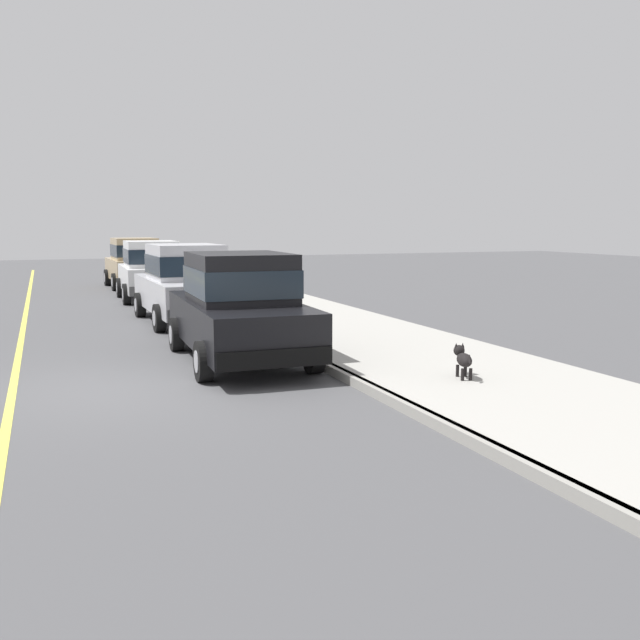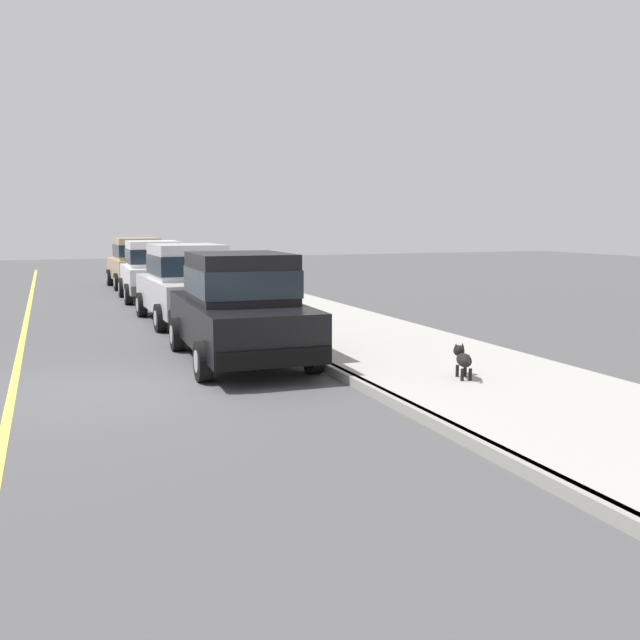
% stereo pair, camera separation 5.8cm
% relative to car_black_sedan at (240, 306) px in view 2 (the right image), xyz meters
% --- Properties ---
extents(ground_plane, '(80.00, 80.00, 0.00)m').
position_rel_car_black_sedan_xyz_m(ground_plane, '(-2.07, -1.24, -0.98)').
color(ground_plane, '#4C4C4F').
extents(curb, '(0.16, 64.00, 0.14)m').
position_rel_car_black_sedan_xyz_m(curb, '(1.13, -1.24, -0.91)').
color(curb, gray).
rests_on(curb, ground).
extents(sidewalk, '(3.60, 64.00, 0.14)m').
position_rel_car_black_sedan_xyz_m(sidewalk, '(2.93, -1.24, -0.91)').
color(sidewalk, '#A8A59E').
rests_on(sidewalk, ground).
extents(lane_centre_line, '(0.12, 57.60, 0.01)m').
position_rel_car_black_sedan_xyz_m(lane_centre_line, '(-3.67, -1.24, -0.98)').
color(lane_centre_line, '#E0D64C').
rests_on(lane_centre_line, ground).
extents(car_black_sedan, '(2.13, 4.65, 1.92)m').
position_rel_car_black_sedan_xyz_m(car_black_sedan, '(0.00, 0.00, 0.00)').
color(car_black_sedan, black).
rests_on(car_black_sedan, ground).
extents(car_silver_sedan, '(2.11, 4.64, 1.92)m').
position_rel_car_black_sedan_xyz_m(car_silver_sedan, '(0.07, 5.32, 0.00)').
color(car_silver_sedan, '#BCBCC1').
rests_on(car_silver_sedan, ground).
extents(car_white_hatchback, '(2.01, 3.83, 1.88)m').
position_rel_car_black_sedan_xyz_m(car_white_hatchback, '(-0.00, 10.71, -0.01)').
color(car_white_hatchback, white).
rests_on(car_white_hatchback, ground).
extents(car_tan_hatchback, '(2.04, 3.85, 1.88)m').
position_rel_car_black_sedan_xyz_m(car_tan_hatchback, '(0.05, 15.44, -0.01)').
color(car_tan_hatchback, tan).
rests_on(car_tan_hatchback, ground).
extents(dog_black, '(0.33, 0.74, 0.49)m').
position_rel_car_black_sedan_xyz_m(dog_black, '(2.59, -3.09, -0.55)').
color(dog_black, black).
rests_on(dog_black, sidewalk).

